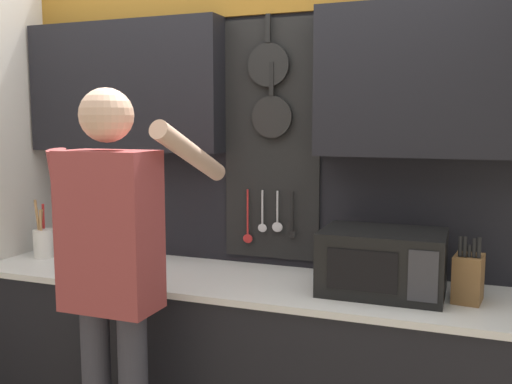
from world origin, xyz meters
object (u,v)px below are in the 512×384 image
knife_block (468,277)px  person (113,263)px  microwave (383,262)px  utensil_crock (44,242)px

knife_block → person: 1.45m
microwave → knife_block: bearing=0.1°
microwave → person: 1.13m
microwave → utensil_crock: 1.82m
knife_block → utensil_crock: bearing=180.0°
knife_block → utensil_crock: (-2.16, 0.00, -0.02)m
microwave → knife_block: knife_block is taller
knife_block → microwave: bearing=-179.9°
knife_block → utensil_crock: size_ratio=0.86×
microwave → knife_block: 0.35m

